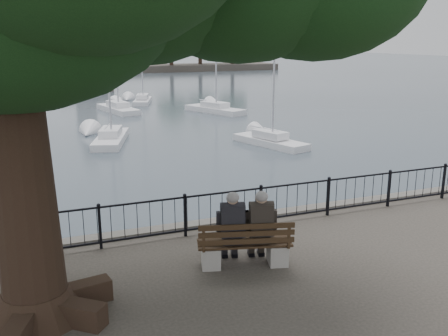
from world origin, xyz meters
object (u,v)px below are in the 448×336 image
bench (245,250)px  person_right (260,229)px  person_left (232,231)px  lion_monument (84,72)px

bench → person_right: person_right is taller
bench → person_left: (-0.22, 0.18, 0.39)m
person_left → person_right: (0.57, -0.16, 0.00)m
bench → person_left: person_left is taller
person_right → bench: bearing=-176.5°
lion_monument → bench: bearing=-92.7°
bench → lion_monument: bearing=87.3°
person_left → bench: bearing=-38.7°
person_right → person_left: bearing=164.4°
person_left → lion_monument: (2.56, 49.28, 0.30)m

